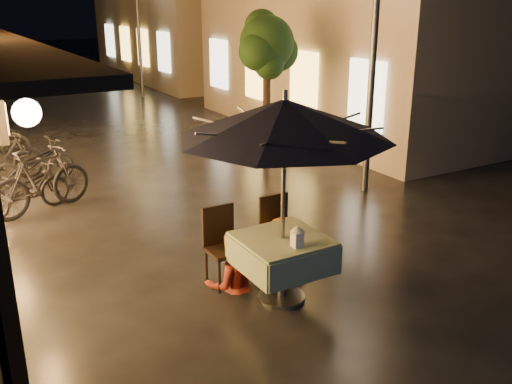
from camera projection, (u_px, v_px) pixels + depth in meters
ground at (287, 270)px, 7.43m from camera, size 90.00×90.00×0.00m
street_tree at (267, 47)px, 11.48m from camera, size 1.43×1.20×3.15m
streetlamp_near at (375, 26)px, 9.54m from camera, size 0.36×0.36×4.23m
streetlamp_far at (137, 11)px, 19.35m from camera, size 0.36×0.36×4.23m
cafe_table at (282, 253)px, 6.55m from camera, size 0.99×0.99×0.78m
patio_umbrella at (284, 119)px, 6.04m from camera, size 2.37×2.37×2.46m
cafe_chair_left at (222, 241)px, 6.97m from camera, size 0.42×0.42×0.97m
cafe_chair_right at (277, 229)px, 7.36m from camera, size 0.42×0.42×0.97m
table_lantern at (297, 235)px, 6.20m from camera, size 0.16×0.16×0.25m
person_orange at (231, 233)px, 6.80m from camera, size 0.77×0.65×1.40m
person_yellow at (285, 220)px, 7.14m from camera, size 1.04×0.74×1.46m
bicycle_0 at (24, 190)px, 9.25m from camera, size 1.65×0.99×0.82m
bicycle_1 at (40, 180)px, 9.28m from camera, size 1.87×1.13×1.09m
bicycle_2 at (33, 164)px, 10.59m from camera, size 1.74×1.03×0.86m
bicycle_3 at (2, 159)px, 10.77m from camera, size 1.65×0.76×0.96m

